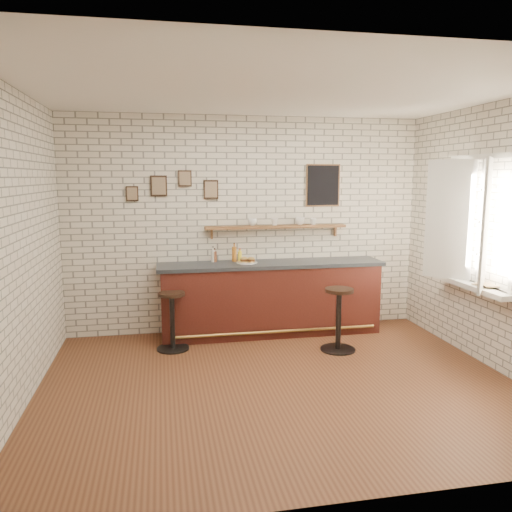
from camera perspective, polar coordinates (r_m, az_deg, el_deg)
The scene contains 21 objects.
ground at distance 5.48m, azimuth 2.67°, elevation -14.31°, with size 5.00×5.00×0.00m, color brown.
bar_counter at distance 6.95m, azimuth 1.71°, elevation -4.82°, with size 3.10×0.65×1.01m.
sandwich_plate at distance 6.80m, azimuth -1.05°, elevation -0.75°, with size 0.28×0.28×0.01m, color white.
ciabatta_sandwich at distance 6.79m, azimuth -0.97°, elevation -0.42°, with size 0.22×0.15×0.07m.
potato_chips at distance 6.79m, azimuth -1.16°, elevation -0.69°, with size 0.27×0.19×0.00m.
bitters_bottle_brown at distance 6.89m, azimuth -4.75°, elevation -0.04°, with size 0.06×0.06×0.19m.
bitters_bottle_white at distance 6.89m, azimuth -4.93°, elevation 0.03°, with size 0.06×0.06×0.21m.
bitters_bottle_amber at distance 6.92m, azimuth -2.50°, elevation 0.26°, with size 0.06×0.06×0.26m.
condiment_bottle_yellow at distance 6.94m, azimuth -1.85°, elevation 0.02°, with size 0.06×0.06×0.18m.
bar_stool_left at distance 6.43m, azimuth -9.55°, elevation -7.11°, with size 0.44×0.44×0.74m.
bar_stool_right at distance 6.39m, azimuth 9.42°, elevation -6.93°, with size 0.47×0.47×0.80m.
wall_shelf at distance 7.01m, azimuth 2.30°, elevation 3.35°, with size 2.00×0.18×0.18m.
shelf_cup_a at distance 6.93m, azimuth -0.40°, elevation 3.89°, with size 0.13×0.13×0.10m, color white.
shelf_cup_b at distance 7.00m, azimuth 2.15°, elevation 3.93°, with size 0.11×0.11×0.10m, color white.
shelf_cup_c at distance 7.09m, azimuth 5.06°, elevation 4.01°, with size 0.14×0.14×0.11m, color white.
shelf_cup_d at distance 7.14m, azimuth 6.56°, elevation 3.95°, with size 0.10×0.10×0.09m, color white.
back_wall_decor at distance 7.02m, azimuth 0.79°, elevation 8.01°, with size 2.96×0.02×0.56m.
window_sill at distance 6.44m, azimuth 23.35°, elevation -3.11°, with size 0.20×1.35×0.06m.
casement_window at distance 6.31m, azimuth 23.45°, elevation 3.55°, with size 0.40×1.30×1.56m.
book_lower at distance 6.26m, azimuth 24.20°, elevation -3.11°, with size 0.16×0.21×0.02m, color tan.
book_upper at distance 6.23m, azimuth 24.41°, elevation -3.01°, with size 0.17×0.23×0.02m, color tan.
Camera 1 is at (-1.19, -4.89, 2.17)m, focal length 35.00 mm.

